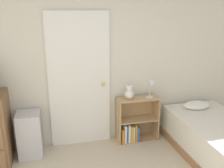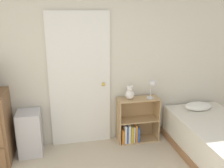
{
  "view_description": "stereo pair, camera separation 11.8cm",
  "coord_description": "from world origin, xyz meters",
  "views": [
    {
      "loc": [
        -0.61,
        -1.31,
        2.04
      ],
      "look_at": [
        0.23,
        2.03,
        1.01
      ],
      "focal_mm": 40.0,
      "sensor_mm": 36.0,
      "label": 1
    },
    {
      "loc": [
        -0.5,
        -1.33,
        2.04
      ],
      "look_at": [
        0.23,
        2.03,
        1.01
      ],
      "focal_mm": 40.0,
      "sensor_mm": 36.0,
      "label": 2
    }
  ],
  "objects": [
    {
      "name": "wall_back",
      "position": [
        0.0,
        2.31,
        1.27
      ],
      "size": [
        10.0,
        0.06,
        2.55
      ],
      "color": "beige",
      "rests_on": "ground_plane"
    },
    {
      "name": "door_closed",
      "position": [
        -0.21,
        2.26,
        1.01
      ],
      "size": [
        0.91,
        0.09,
        2.03
      ],
      "color": "white",
      "rests_on": "ground_plane"
    },
    {
      "name": "storage_bin",
      "position": [
        -0.97,
        2.09,
        0.33
      ],
      "size": [
        0.33,
        0.35,
        0.65
      ],
      "color": "silver",
      "rests_on": "ground_plane"
    },
    {
      "name": "bookshelf",
      "position": [
        0.62,
        2.13,
        0.28
      ],
      "size": [
        0.65,
        0.27,
        0.72
      ],
      "color": "tan",
      "rests_on": "ground_plane"
    },
    {
      "name": "teddy_bear",
      "position": [
        0.53,
        2.13,
        0.81
      ],
      "size": [
        0.14,
        0.14,
        0.22
      ],
      "color": "silver",
      "rests_on": "bookshelf"
    },
    {
      "name": "desk_lamp",
      "position": [
        0.87,
        2.09,
        0.93
      ],
      "size": [
        0.13,
        0.12,
        0.3
      ],
      "color": "silver",
      "rests_on": "bookshelf"
    },
    {
      "name": "bed",
      "position": [
        1.62,
        1.29,
        0.26
      ],
      "size": [
        0.98,
        1.97,
        0.62
      ],
      "color": "#996B47",
      "rests_on": "ground_plane"
    }
  ]
}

